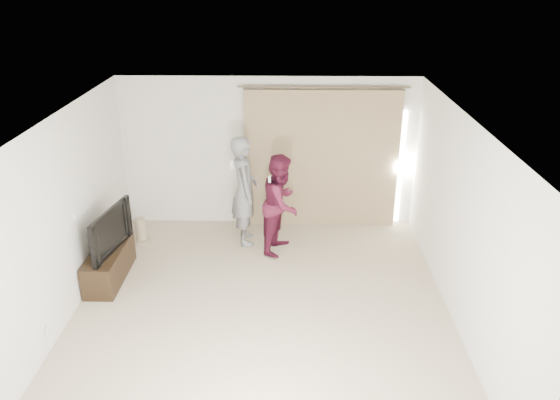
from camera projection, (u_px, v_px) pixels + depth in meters
The scene contains 10 objects.
floor at pixel (262, 310), 7.30m from camera, with size 5.50×5.50×0.00m, color #BFAD8F.
wall_back at pixel (269, 153), 9.30m from camera, with size 5.00×0.04×2.60m, color silver.
wall_left at pixel (61, 222), 6.83m from camera, with size 0.04×5.50×2.60m.
ceiling at pixel (259, 121), 6.26m from camera, with size 5.00×5.50×0.01m, color white.
curtain at pixel (322, 160), 9.26m from camera, with size 2.80×0.11×2.46m.
tv_console at pixel (109, 264), 7.96m from camera, with size 0.43×1.24×0.48m, color black.
tv at pixel (104, 230), 7.73m from camera, with size 1.11×0.15×0.64m, color black.
scratching_post at pixel (141, 233), 9.03m from camera, with size 0.32×0.32×0.42m.
person_man at pixel (245, 191), 8.78m from camera, with size 0.54×0.73×1.81m.
person_woman at pixel (281, 204), 8.55m from camera, with size 0.84×0.94×1.61m.
Camera 1 is at (0.36, -6.10, 4.27)m, focal length 35.00 mm.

